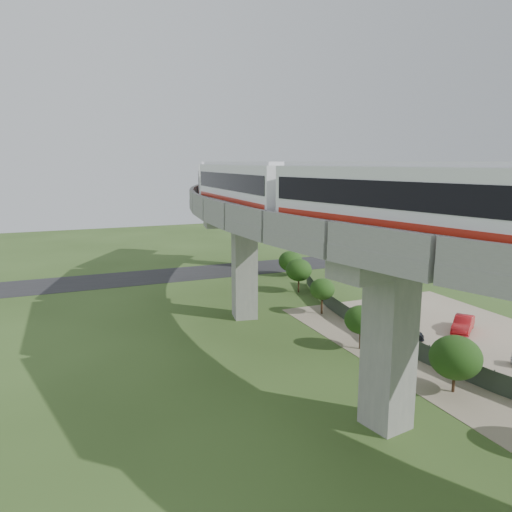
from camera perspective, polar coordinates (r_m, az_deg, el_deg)
The scene contains 13 objects.
ground at distance 36.95m, azimuth 3.38°, elevation -11.63°, with size 160.00×160.00×0.00m, color #32491D.
dirt_lot at distance 43.20m, azimuth 21.77°, elevation -9.02°, with size 18.00×26.00×0.04m, color gray.
asphalt_road at distance 64.07m, azimuth -8.48°, elevation -2.05°, with size 60.00×8.00×0.03m, color #232326.
viaduct at distance 36.39m, azimuth 8.98°, elevation 2.71°, with size 19.58×73.98×11.40m.
metro_train at distance 42.79m, azimuth -0.51°, elevation 8.40°, with size 15.46×60.61×3.64m.
fence at distance 41.66m, azimuth 15.66°, elevation -8.30°, with size 3.87×38.73×1.50m.
tree_0 at distance 62.33m, azimuth 3.97°, elevation -0.59°, with size 2.99×2.99×3.11m.
tree_1 at distance 54.27m, azimuth 4.91°, elevation -1.61°, with size 2.83×2.83×3.70m.
tree_2 at distance 46.75m, azimuth 7.58°, elevation -3.79°, with size 2.33×2.33×3.41m.
tree_3 at distance 38.67m, azimuth 11.93°, elevation -7.14°, with size 2.54×2.54×3.42m.
tree_4 at distance 33.39m, azimuth 21.84°, elevation -10.72°, with size 3.15×3.15×3.62m.
car_red at distance 45.54m, azimuth 22.59°, elevation -7.17°, with size 1.38×3.96×1.31m, color #A80F13.
car_dark at distance 41.64m, azimuth 15.99°, elevation -8.50°, with size 1.66×4.08×1.18m, color black.
Camera 1 is at (-15.13, -30.65, 14.04)m, focal length 35.00 mm.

